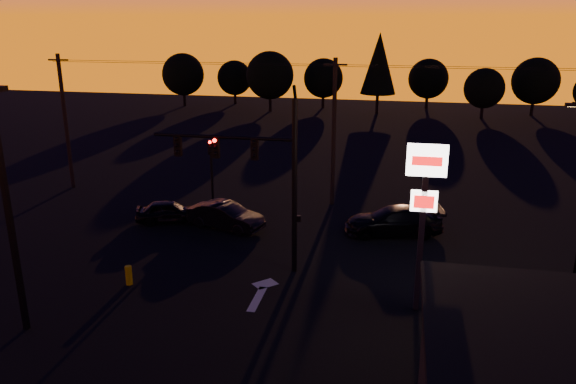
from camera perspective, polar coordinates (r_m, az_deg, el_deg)
name	(u,v)px	position (r m, az deg, el deg)	size (l,w,h in m)	color
ground	(239,309)	(23.25, -4.99, -11.80)	(120.00, 120.00, 0.00)	black
lane_arrow	(261,291)	(24.54, -2.74, -10.06)	(1.20, 3.10, 0.01)	beige
traffic_signal_mast	(259,166)	(24.99, -2.93, 2.61)	(6.79, 0.52, 8.58)	black
secondary_signal	(211,164)	(33.84, -7.80, 2.82)	(0.30, 0.31, 4.35)	black
parking_lot_light	(6,197)	(22.07, -26.73, -0.42)	(1.25, 0.30, 9.14)	black
pylon_sign	(424,193)	(21.88, 13.70, -0.12)	(1.50, 0.28, 6.80)	black
utility_pole_0	(66,121)	(40.53, -21.67, 6.69)	(1.40, 0.26, 9.00)	black
utility_pole_1	(334,132)	(34.29, 4.67, 6.09)	(1.40, 0.26, 9.00)	black
power_wires	(335,65)	(33.74, 4.84, 12.72)	(36.00, 1.22, 0.07)	black
bollard	(129,275)	(25.90, -15.87, -8.14)	(0.29, 0.29, 0.87)	#C5B200
tree_0	(183,74)	(75.16, -10.61, 11.67)	(5.36, 5.36, 6.74)	black
tree_1	(235,78)	(76.06, -5.45, 11.47)	(4.54, 4.54, 5.71)	black
tree_2	(270,75)	(69.60, -1.85, 11.76)	(5.77, 5.78, 7.26)	black
tree_3	(323,78)	(72.48, 3.61, 11.47)	(4.95, 4.95, 6.22)	black
tree_4	(379,63)	(68.66, 9.23, 12.77)	(4.18, 4.18, 9.50)	black
tree_5	(428,79)	(73.84, 14.07, 11.10)	(4.95, 4.95, 6.22)	black
tree_6	(484,88)	(68.45, 19.31, 9.92)	(4.54, 4.54, 5.71)	black
tree_7	(536,81)	(72.34, 23.84, 10.28)	(5.36, 5.36, 6.74)	black
car_left	(169,211)	(32.84, -12.00, -1.93)	(1.49, 3.71, 1.26)	black
car_mid	(225,216)	(31.36, -6.37, -2.42)	(1.52, 4.37, 1.44)	black
car_right	(394,221)	(30.88, 10.67, -2.87)	(2.13, 5.23, 1.52)	black
suv_parked	(503,341)	(21.10, 20.96, -13.93)	(2.51, 5.45, 1.52)	black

